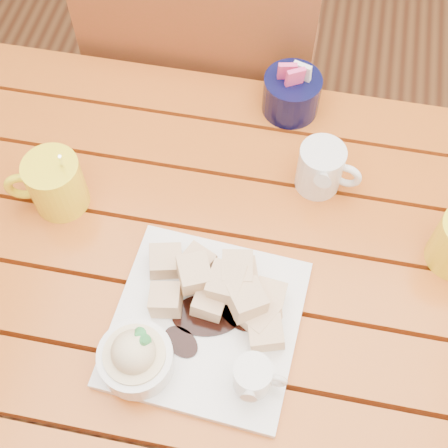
% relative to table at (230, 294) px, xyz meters
% --- Properties ---
extents(ground, '(5.00, 5.00, 0.00)m').
position_rel_table_xyz_m(ground, '(0.00, -0.00, -0.64)').
color(ground, '#4F2716').
rests_on(ground, ground).
extents(table, '(1.20, 0.79, 0.75)m').
position_rel_table_xyz_m(table, '(0.00, 0.00, 0.00)').
color(table, '#A44215').
rests_on(table, ground).
extents(dessert_plate, '(0.29, 0.29, 0.11)m').
position_rel_table_xyz_m(dessert_plate, '(-0.03, -0.12, 0.14)').
color(dessert_plate, white).
rests_on(dessert_plate, table).
extents(coffee_mug_left, '(0.13, 0.09, 0.15)m').
position_rel_table_xyz_m(coffee_mug_left, '(-0.30, 0.07, 0.16)').
color(coffee_mug_left, yellow).
rests_on(coffee_mug_left, table).
extents(cream_pitcher, '(0.11, 0.09, 0.09)m').
position_rel_table_xyz_m(cream_pitcher, '(0.12, 0.18, 0.15)').
color(cream_pitcher, white).
rests_on(cream_pitcher, table).
extents(sugar_caddy, '(0.10, 0.10, 0.11)m').
position_rel_table_xyz_m(sugar_caddy, '(0.05, 0.34, 0.15)').
color(sugar_caddy, black).
rests_on(sugar_caddy, table).
extents(chair_far, '(0.46, 0.46, 0.97)m').
position_rel_table_xyz_m(chair_far, '(-0.15, 0.55, -0.10)').
color(chair_far, brown).
rests_on(chair_far, ground).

